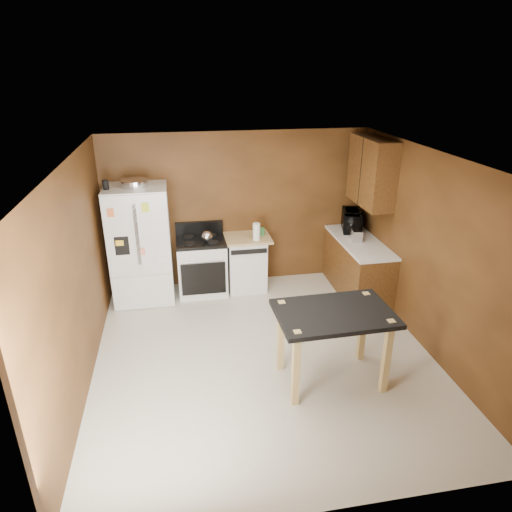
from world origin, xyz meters
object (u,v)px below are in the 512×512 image
object	(u,v)px
refrigerator	(141,245)
gas_range	(202,265)
kettle	(207,236)
paper_towel	(256,232)
green_canister	(261,231)
roasting_pan	(135,183)
toaster	(356,235)
island	(334,322)
dishwasher	(246,262)
pen_cup	(106,185)
microwave	(352,221)

from	to	relation	value
refrigerator	gas_range	world-z (taller)	refrigerator
kettle	paper_towel	xyz separation A→B (m)	(0.77, -0.02, 0.04)
paper_towel	green_canister	world-z (taller)	paper_towel
roasting_pan	toaster	bearing A→B (deg)	-7.10
green_canister	island	xyz separation A→B (m)	(0.33, -2.59, -0.17)
toaster	dishwasher	xyz separation A→B (m)	(-1.66, 0.48, -0.53)
pen_cup	paper_towel	world-z (taller)	pen_cup
roasting_pan	toaster	distance (m)	3.42
pen_cup	microwave	size ratio (longest dim) A/B	0.25
paper_towel	microwave	size ratio (longest dim) A/B	0.50
roasting_pan	kettle	distance (m)	1.32
gas_range	island	distance (m)	2.86
roasting_pan	dishwasher	xyz separation A→B (m)	(1.62, 0.07, -1.40)
refrigerator	kettle	bearing A→B (deg)	-2.91
microwave	dishwasher	world-z (taller)	microwave
kettle	roasting_pan	bearing A→B (deg)	176.09
toaster	refrigerator	xyz separation A→B (m)	(-3.29, 0.39, -0.09)
gas_range	roasting_pan	bearing A→B (deg)	-177.24
refrigerator	gas_range	distance (m)	1.01
microwave	toaster	bearing A→B (deg)	-176.97
island	green_canister	bearing A→B (deg)	97.30
kettle	refrigerator	bearing A→B (deg)	177.09
paper_towel	toaster	world-z (taller)	paper_towel
roasting_pan	refrigerator	bearing A→B (deg)	-111.67
microwave	island	xyz separation A→B (m)	(-1.17, -2.54, -0.27)
microwave	gas_range	size ratio (longest dim) A/B	0.49
pen_cup	toaster	bearing A→B (deg)	-4.74
roasting_pan	refrigerator	world-z (taller)	roasting_pan
roasting_pan	pen_cup	bearing A→B (deg)	-164.93
kettle	refrigerator	world-z (taller)	refrigerator
pen_cup	microwave	bearing A→B (deg)	2.52
roasting_pan	green_canister	world-z (taller)	roasting_pan
paper_towel	roasting_pan	bearing A→B (deg)	177.15
green_canister	refrigerator	xyz separation A→B (m)	(-1.89, -0.13, -0.05)
toaster	microwave	size ratio (longest dim) A/B	0.44
refrigerator	roasting_pan	bearing A→B (deg)	68.33
microwave	island	distance (m)	2.81
roasting_pan	dishwasher	size ratio (longest dim) A/B	0.45
island	kettle	bearing A→B (deg)	116.81
roasting_pan	kettle	bearing A→B (deg)	-3.91
microwave	dishwasher	size ratio (longest dim) A/B	0.61
pen_cup	green_canister	bearing A→B (deg)	5.45
roasting_pan	gas_range	distance (m)	1.66
pen_cup	gas_range	world-z (taller)	pen_cup
pen_cup	toaster	size ratio (longest dim) A/B	0.56
kettle	refrigerator	xyz separation A→B (m)	(-1.00, 0.05, -0.09)
roasting_pan	green_canister	xyz separation A→B (m)	(1.88, 0.11, -0.90)
green_canister	gas_range	world-z (taller)	gas_range
paper_towel	gas_range	size ratio (longest dim) A/B	0.24
roasting_pan	microwave	size ratio (longest dim) A/B	0.73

